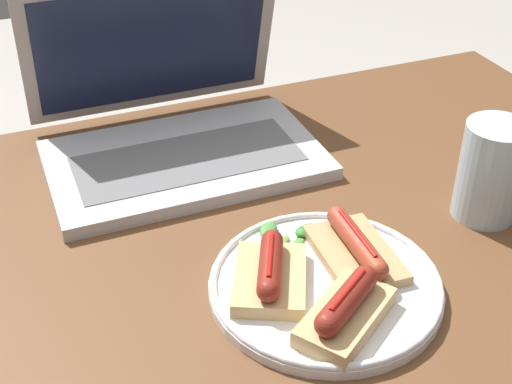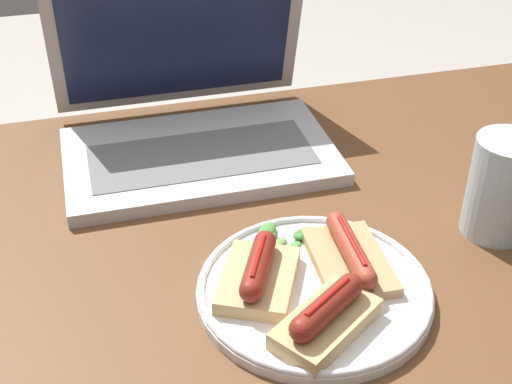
% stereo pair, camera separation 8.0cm
% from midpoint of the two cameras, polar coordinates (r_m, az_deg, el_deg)
% --- Properties ---
extents(desk, '(1.35, 0.67, 0.76)m').
position_cam_midpoint_polar(desk, '(0.87, -4.56, -7.28)').
color(desk, brown).
rests_on(desk, ground_plane).
extents(laptop, '(0.36, 0.28, 0.22)m').
position_cam_midpoint_polar(laptop, '(0.98, -2.72, 5.58)').
color(laptop, '#B7B7BC').
rests_on(laptop, desk).
extents(plate, '(0.25, 0.25, 0.02)m').
position_cam_midpoint_polar(plate, '(0.75, 7.75, -7.86)').
color(plate, silver).
rests_on(plate, desk).
extents(sausage_toast_left, '(0.08, 0.12, 0.04)m').
position_cam_midpoint_polar(sausage_toast_left, '(0.78, 10.48, -5.19)').
color(sausage_toast_left, tan).
rests_on(sausage_toast_left, plate).
extents(sausage_toast_middle, '(0.11, 0.13, 0.04)m').
position_cam_midpoint_polar(sausage_toast_middle, '(0.74, 3.30, -6.72)').
color(sausage_toast_middle, tan).
rests_on(sausage_toast_middle, plate).
extents(sausage_toast_right, '(0.12, 0.11, 0.05)m').
position_cam_midpoint_polar(sausage_toast_right, '(0.70, 8.99, -9.97)').
color(sausage_toast_right, tan).
rests_on(sausage_toast_right, plate).
extents(salad_pile, '(0.08, 0.08, 0.01)m').
position_cam_midpoint_polar(salad_pile, '(0.81, 4.84, -3.77)').
color(salad_pile, '#2D662D').
rests_on(salad_pile, plate).
extents(drinking_glass, '(0.08, 0.08, 0.12)m').
position_cam_midpoint_polar(drinking_glass, '(0.87, 21.59, 0.28)').
color(drinking_glass, silver).
rests_on(drinking_glass, desk).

